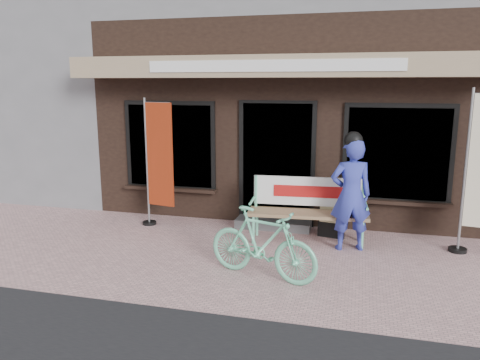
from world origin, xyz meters
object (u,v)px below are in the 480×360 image
(nobori_red, at_px, (158,162))
(menu_stand, at_px, (332,211))
(person, at_px, (351,193))
(bicycle, at_px, (262,244))
(bench, at_px, (308,204))

(nobori_red, distance_m, menu_stand, 3.07)
(person, relative_size, nobori_red, 0.80)
(bicycle, relative_size, menu_stand, 1.79)
(person, bearing_deg, bench, 143.54)
(bicycle, xyz_separation_m, nobori_red, (-2.22, 1.75, 0.69))
(person, height_order, nobori_red, nobori_red)
(nobori_red, bearing_deg, bicycle, -28.14)
(menu_stand, bearing_deg, person, -48.00)
(person, xyz_separation_m, menu_stand, (-0.30, 0.49, -0.44))
(person, relative_size, menu_stand, 2.08)
(bench, bearing_deg, person, -25.08)
(nobori_red, bearing_deg, bench, 7.44)
(bench, height_order, nobori_red, nobori_red)
(bench, distance_m, bicycle, 1.68)
(bench, height_order, menu_stand, bench)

